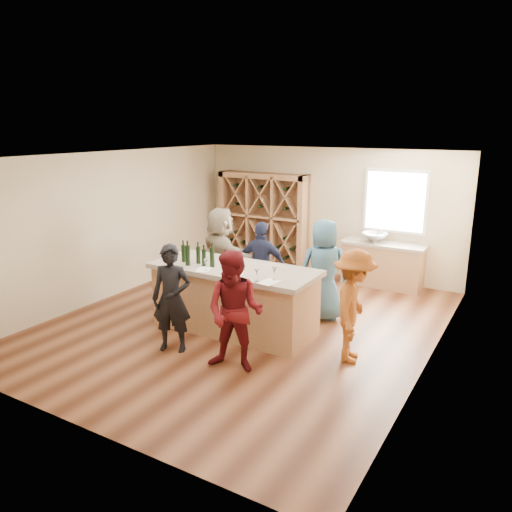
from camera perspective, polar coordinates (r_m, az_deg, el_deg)
The scene contains 33 objects.
floor at distance 8.60m, azimuth -1.26°, elevation -7.96°, with size 6.00×7.00×0.10m, color brown.
ceiling at distance 7.94m, azimuth -1.38°, elevation 11.72°, with size 6.00×7.00×0.10m, color white.
wall_back at distance 11.26m, azimuth 8.23°, elevation 5.06°, with size 6.00×0.10×2.80m, color #CAB793.
wall_front at distance 5.58m, azimuth -20.92°, elevation -5.90°, with size 6.00×0.10×2.80m, color #CAB793.
wall_left at distance 10.05m, azimuth -16.32°, elevation 3.45°, with size 0.10×7.00×2.80m, color #CAB793.
wall_right at distance 7.09m, azimuth 20.18°, elevation -1.48°, with size 0.10×7.00×2.80m, color #CAB793.
window_frame at distance 10.67m, azimuth 15.64°, elevation 6.03°, with size 1.30×0.06×1.30m, color white.
window_pane at distance 10.63m, azimuth 15.59°, elevation 6.01°, with size 1.18×0.01×1.18m, color white.
wine_rack at distance 11.71m, azimuth 0.83°, elevation 4.09°, with size 2.20×0.45×2.20m, color #A6774F.
back_counter_base at distance 10.71m, azimuth 14.26°, elevation -1.08°, with size 1.60×0.58×0.86m, color #A6774F.
back_counter_top at distance 10.60m, azimuth 14.42°, elevation 1.31°, with size 1.70×0.62×0.06m, color #9F9482.
sink at distance 10.62m, azimuth 13.43°, elevation 2.09°, with size 0.54×0.54×0.19m, color silver.
faucet at distance 10.78m, azimuth 13.73°, elevation 2.57°, with size 0.02×0.02×0.30m, color silver.
tasting_counter_base at distance 8.14m, azimuth -2.50°, elevation -5.15°, with size 2.60×1.00×1.00m, color #A6774F.
tasting_counter_top at distance 7.97m, azimuth -2.54°, elevation -1.51°, with size 2.72×1.12×0.08m, color #9F9482.
wine_bottle_a at distance 8.29m, azimuth -8.29°, elevation 0.29°, with size 0.07×0.07×0.28m, color black.
wine_bottle_b at distance 8.07m, azimuth -7.81°, elevation 0.06°, with size 0.08×0.08×0.32m, color black.
wine_bottle_c at distance 8.16m, azimuth -6.62°, elevation 0.10°, with size 0.07×0.07×0.28m, color black.
wine_bottle_d at distance 8.01m, azimuth -5.97°, elevation -0.20°, with size 0.07×0.07×0.27m, color black.
wine_bottle_e at distance 7.93m, azimuth -5.03°, elevation -0.16°, with size 0.08×0.08×0.31m, color black.
wine_glass_a at distance 7.75m, azimuth -5.76°, elevation -1.02°, with size 0.07×0.07×0.19m, color white.
wine_glass_b at distance 7.49m, azimuth -2.86°, elevation -1.50°, with size 0.07×0.07×0.19m, color white.
wine_glass_c at distance 7.18m, azimuth 0.08°, elevation -2.27°, with size 0.07×0.07×0.18m, color white.
wine_glass_e at distance 7.25m, azimuth 2.09°, elevation -2.02°, with size 0.08×0.08×0.20m, color white.
tasting_menu_a at distance 7.85m, azimuth -6.03°, elevation -1.53°, with size 0.20×0.28×0.00m, color white.
tasting_menu_b at distance 7.49m, azimuth -2.68°, elevation -2.26°, with size 0.23×0.32×0.00m, color white.
tasting_menu_c at distance 7.19m, azimuth 1.42°, elevation -2.99°, with size 0.22×0.31×0.00m, color white.
person_near_left at distance 7.43m, azimuth -9.62°, elevation -4.81°, with size 0.59×0.43×1.62m, color black.
person_near_right at distance 6.75m, azimuth -2.42°, elevation -6.38°, with size 0.82×0.45×1.68m, color #590F14.
person_server at distance 7.14m, azimuth 11.11°, elevation -5.66°, with size 1.05×0.49×1.63m, color #994C19.
person_far_mid at distance 8.98m, azimuth 0.70°, elevation -1.15°, with size 0.95×0.48×1.61m, color #191E38.
person_far_right at distance 8.54m, azimuth 7.74°, elevation -1.63°, with size 0.86×0.56×1.76m, color #335972.
person_far_left at distance 9.48m, azimuth -4.00°, elevation 0.23°, with size 1.66×0.60×1.79m, color gray.
Camera 1 is at (4.17, -6.75, 3.28)m, focal length 35.00 mm.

